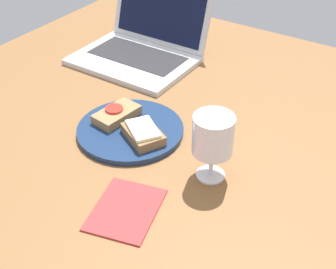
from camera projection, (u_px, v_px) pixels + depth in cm
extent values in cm
cube|color=brown|center=(161.00, 146.00, 107.63)|extent=(140.00, 140.00, 3.00)
cylinder|color=navy|center=(130.00, 130.00, 108.77)|extent=(24.82, 24.82, 1.40)
cube|color=brown|center=(143.00, 134.00, 104.38)|extent=(11.98, 10.62, 2.25)
cube|color=#F4EAB7|center=(143.00, 129.00, 103.51)|extent=(10.23, 9.55, 0.72)
cube|color=#937047|center=(118.00, 114.00, 111.02)|extent=(7.49, 11.72, 2.21)
cylinder|color=red|center=(113.00, 109.00, 110.15)|extent=(4.28, 4.28, 0.53)
cylinder|color=white|center=(210.00, 175.00, 96.82)|extent=(6.04, 6.04, 0.40)
cylinder|color=white|center=(211.00, 163.00, 94.92)|extent=(0.93, 0.93, 6.02)
cylinder|color=white|center=(213.00, 135.00, 90.74)|extent=(8.25, 8.25, 8.15)
cylinder|color=white|center=(213.00, 141.00, 91.68)|extent=(7.59, 7.59, 4.94)
cube|color=silver|center=(133.00, 61.00, 136.78)|extent=(33.76, 24.32, 1.60)
cube|color=#232326|center=(137.00, 55.00, 137.74)|extent=(27.68, 13.38, 0.16)
cube|color=silver|center=(161.00, 11.00, 140.84)|extent=(33.08, 6.56, 19.29)
cube|color=black|center=(161.00, 11.00, 140.51)|extent=(29.71, 5.02, 16.05)
cube|color=#B23333|center=(126.00, 210.00, 88.71)|extent=(15.12, 17.50, 0.40)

